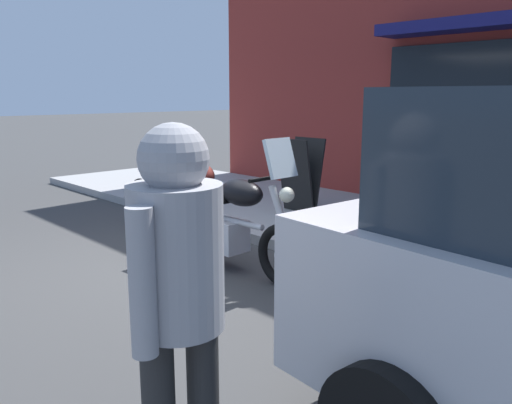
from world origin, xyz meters
name	(u,v)px	position (x,y,z in m)	size (l,w,h in m)	color
ground_plane	(180,267)	(0.00, 0.00, 0.00)	(80.00, 80.00, 0.00)	#3A3A3A
touring_motorcycle	(217,211)	(0.25, 0.29, 0.59)	(2.09, 0.70, 1.38)	black
parked_bicycle	(163,205)	(-1.25, 0.65, 0.36)	(1.68, 0.48, 0.92)	black
pedestrian_walking	(177,277)	(2.60, -1.84, 1.04)	(0.49, 0.53, 1.66)	#292929
sandwich_board_sign	(300,175)	(-0.52, 2.46, 0.64)	(0.55, 0.43, 1.03)	black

